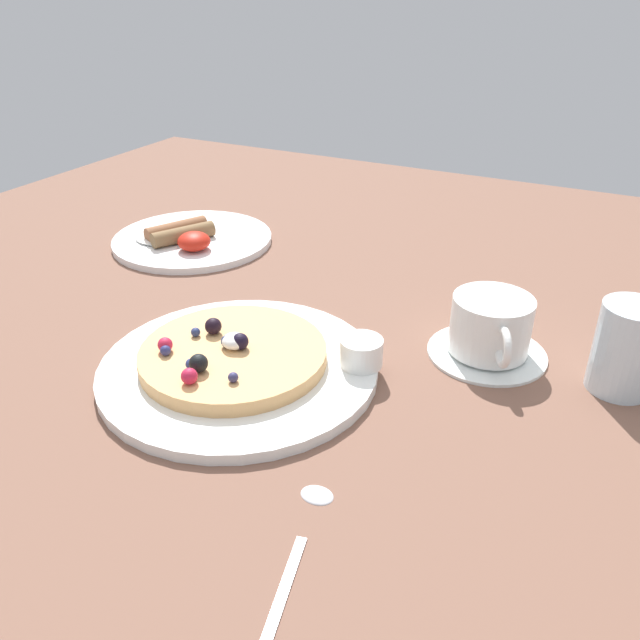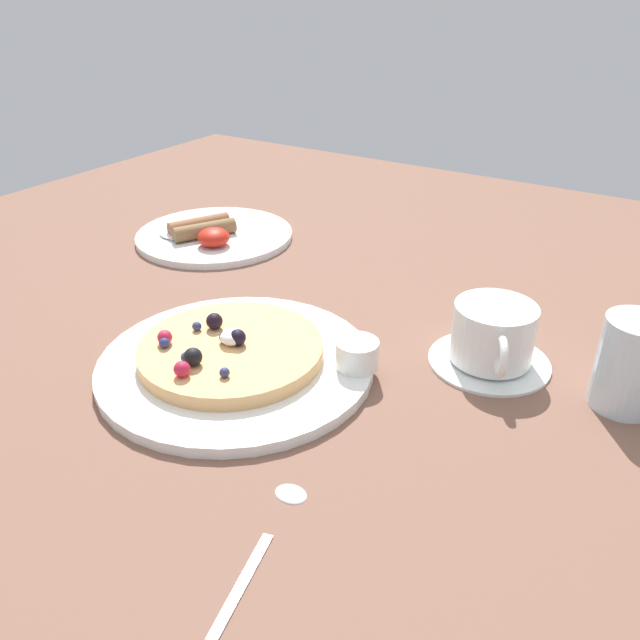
{
  "view_description": "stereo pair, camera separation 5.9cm",
  "coord_description": "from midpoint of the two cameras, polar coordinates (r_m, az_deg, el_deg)",
  "views": [
    {
      "loc": [
        30.87,
        -54.22,
        37.98
      ],
      "look_at": [
        2.8,
        1.02,
        4.0
      ],
      "focal_mm": 36.03,
      "sensor_mm": 36.0,
      "label": 1
    },
    {
      "loc": [
        35.99,
        -51.31,
        37.98
      ],
      "look_at": [
        2.8,
        1.02,
        4.0
      ],
      "focal_mm": 36.03,
      "sensor_mm": 36.0,
      "label": 2
    }
  ],
  "objects": [
    {
      "name": "pancake_with_berries",
      "position": [
        0.69,
        -10.26,
        -3.09
      ],
      "size": [
        19.86,
        19.86,
        3.51
      ],
      "color": "#E0A868",
      "rests_on": "pancake_plate"
    },
    {
      "name": "coffee_saucer",
      "position": [
        0.73,
        12.38,
        -2.84
      ],
      "size": [
        13.17,
        13.17,
        0.7
      ],
      "primitive_type": "cylinder",
      "color": "white",
      "rests_on": "ground_plane"
    },
    {
      "name": "teaspoon",
      "position": [
        0.52,
        -4.64,
        -17.77
      ],
      "size": [
        5.0,
        14.85,
        0.6
      ],
      "color": "silver",
      "rests_on": "ground_plane"
    },
    {
      "name": "breakfast_plate",
      "position": [
        1.04,
        -12.84,
        6.95
      ],
      "size": [
        24.76,
        24.76,
        1.05
      ],
      "primitive_type": "cylinder",
      "color": "white",
      "rests_on": "ground_plane"
    },
    {
      "name": "pancake_plate",
      "position": [
        0.69,
        -9.63,
        -4.27
      ],
      "size": [
        29.59,
        29.59,
        1.22
      ],
      "primitive_type": "cylinder",
      "color": "white",
      "rests_on": "ground_plane"
    },
    {
      "name": "fried_breakfast",
      "position": [
        1.02,
        -13.96,
        7.27
      ],
      "size": [
        13.79,
        11.2,
        2.89
      ],
      "color": "brown",
      "rests_on": "breakfast_plate"
    },
    {
      "name": "water_glass",
      "position": [
        0.7,
        23.44,
        -2.38
      ],
      "size": [
        6.41,
        6.41,
        9.47
      ],
      "primitive_type": "cylinder",
      "color": "silver",
      "rests_on": "ground_plane"
    },
    {
      "name": "coffee_cup",
      "position": [
        0.72,
        12.71,
        -0.42
      ],
      "size": [
        8.78,
        11.34,
        6.34
      ],
      "color": "white",
      "rests_on": "coffee_saucer"
    },
    {
      "name": "ground_plane",
      "position": [
        0.74,
        -4.59,
        -3.66
      ],
      "size": [
        157.27,
        156.38,
        3.0
      ],
      "primitive_type": "cube",
      "color": "brown"
    },
    {
      "name": "syrup_ramekin",
      "position": [
        0.67,
        1.19,
        -2.9
      ],
      "size": [
        4.54,
        4.54,
        3.01
      ],
      "color": "white",
      "rests_on": "pancake_plate"
    }
  ]
}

